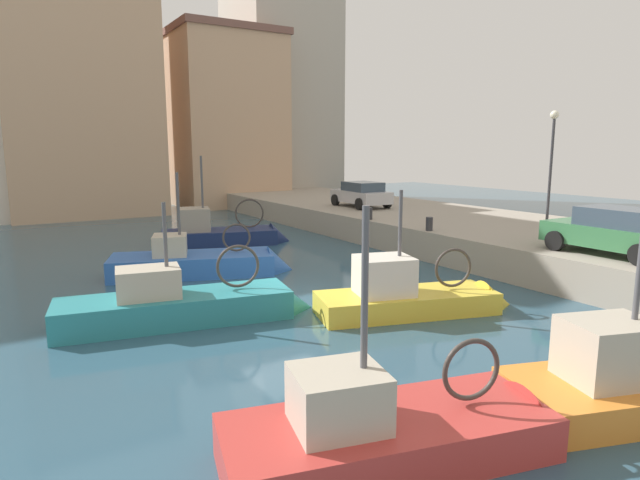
{
  "coord_description": "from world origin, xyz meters",
  "views": [
    {
      "loc": [
        -7.4,
        -13.71,
        4.49
      ],
      "look_at": [
        2.47,
        2.42,
        1.2
      ],
      "focal_mm": 29.87,
      "sensor_mm": 36.0,
      "label": 1
    }
  ],
  "objects_px": {
    "parked_car_silver": "(361,194)",
    "mooring_bollard_mid": "(429,224)",
    "fishing_boat_yellow": "(417,306)",
    "fishing_boat_teal": "(189,317)",
    "fishing_boat_blue": "(204,272)",
    "quay_streetlamp": "(552,148)",
    "fishing_boat_red": "(410,447)",
    "fishing_boat_navy": "(226,241)",
    "parked_car_green": "(615,231)",
    "mooring_bollard_north": "(369,213)"
  },
  "relations": [
    {
      "from": "fishing_boat_navy",
      "to": "parked_car_silver",
      "type": "bearing_deg",
      "value": 5.44
    },
    {
      "from": "fishing_boat_red",
      "to": "mooring_bollard_mid",
      "type": "relative_size",
      "value": 10.69
    },
    {
      "from": "mooring_bollard_mid",
      "to": "parked_car_green",
      "type": "bearing_deg",
      "value": -77.38
    },
    {
      "from": "quay_streetlamp",
      "to": "fishing_boat_blue",
      "type": "bearing_deg",
      "value": 165.42
    },
    {
      "from": "fishing_boat_red",
      "to": "parked_car_silver",
      "type": "height_order",
      "value": "fishing_boat_red"
    },
    {
      "from": "mooring_bollard_mid",
      "to": "fishing_boat_yellow",
      "type": "bearing_deg",
      "value": -135.25
    },
    {
      "from": "parked_car_green",
      "to": "parked_car_silver",
      "type": "height_order",
      "value": "parked_car_green"
    },
    {
      "from": "fishing_boat_yellow",
      "to": "fishing_boat_navy",
      "type": "relative_size",
      "value": 0.94
    },
    {
      "from": "fishing_boat_blue",
      "to": "mooring_bollard_mid",
      "type": "relative_size",
      "value": 12.18
    },
    {
      "from": "mooring_bollard_mid",
      "to": "fishing_boat_navy",
      "type": "bearing_deg",
      "value": 126.41
    },
    {
      "from": "fishing_boat_red",
      "to": "fishing_boat_navy",
      "type": "xyz_separation_m",
      "value": [
        4.18,
        17.89,
        0.05
      ]
    },
    {
      "from": "parked_car_green",
      "to": "fishing_boat_teal",
      "type": "bearing_deg",
      "value": 161.13
    },
    {
      "from": "fishing_boat_red",
      "to": "mooring_bollard_mid",
      "type": "xyz_separation_m",
      "value": [
        9.83,
        10.22,
        1.36
      ]
    },
    {
      "from": "mooring_bollard_north",
      "to": "fishing_boat_blue",
      "type": "bearing_deg",
      "value": -169.41
    },
    {
      "from": "fishing_boat_yellow",
      "to": "mooring_bollard_north",
      "type": "height_order",
      "value": "fishing_boat_yellow"
    },
    {
      "from": "fishing_boat_blue",
      "to": "fishing_boat_red",
      "type": "relative_size",
      "value": 1.14
    },
    {
      "from": "fishing_boat_teal",
      "to": "parked_car_green",
      "type": "bearing_deg",
      "value": -18.87
    },
    {
      "from": "fishing_boat_red",
      "to": "quay_streetlamp",
      "type": "bearing_deg",
      "value": 29.96
    },
    {
      "from": "fishing_boat_blue",
      "to": "fishing_boat_yellow",
      "type": "xyz_separation_m",
      "value": [
        3.48,
        -7.44,
        0.09
      ]
    },
    {
      "from": "fishing_boat_navy",
      "to": "mooring_bollard_north",
      "type": "bearing_deg",
      "value": -32.97
    },
    {
      "from": "fishing_boat_yellow",
      "to": "fishing_boat_blue",
      "type": "bearing_deg",
      "value": 115.07
    },
    {
      "from": "fishing_boat_red",
      "to": "fishing_boat_yellow",
      "type": "distance_m",
      "value": 7.03
    },
    {
      "from": "fishing_boat_red",
      "to": "fishing_boat_navy",
      "type": "relative_size",
      "value": 0.94
    },
    {
      "from": "mooring_bollard_mid",
      "to": "quay_streetlamp",
      "type": "height_order",
      "value": "quay_streetlamp"
    },
    {
      "from": "fishing_boat_teal",
      "to": "fishing_boat_blue",
      "type": "bearing_deg",
      "value": 66.43
    },
    {
      "from": "fishing_boat_blue",
      "to": "mooring_bollard_north",
      "type": "distance_m",
      "value": 8.82
    },
    {
      "from": "fishing_boat_teal",
      "to": "parked_car_silver",
      "type": "relative_size",
      "value": 1.76
    },
    {
      "from": "fishing_boat_teal",
      "to": "quay_streetlamp",
      "type": "xyz_separation_m",
      "value": [
        16.34,
        1.18,
        4.34
      ]
    },
    {
      "from": "fishing_boat_navy",
      "to": "quay_streetlamp",
      "type": "relative_size",
      "value": 1.3
    },
    {
      "from": "fishing_boat_red",
      "to": "parked_car_green",
      "type": "height_order",
      "value": "fishing_boat_red"
    },
    {
      "from": "fishing_boat_teal",
      "to": "quay_streetlamp",
      "type": "relative_size",
      "value": 1.42
    },
    {
      "from": "fishing_boat_yellow",
      "to": "parked_car_silver",
      "type": "xyz_separation_m",
      "value": [
        7.83,
        13.51,
        1.75
      ]
    },
    {
      "from": "fishing_boat_navy",
      "to": "mooring_bollard_mid",
      "type": "height_order",
      "value": "fishing_boat_navy"
    },
    {
      "from": "fishing_boat_blue",
      "to": "fishing_boat_teal",
      "type": "height_order",
      "value": "fishing_boat_blue"
    },
    {
      "from": "fishing_boat_navy",
      "to": "quay_streetlamp",
      "type": "height_order",
      "value": "quay_streetlamp"
    },
    {
      "from": "fishing_boat_blue",
      "to": "quay_streetlamp",
      "type": "relative_size",
      "value": 1.39
    },
    {
      "from": "mooring_bollard_mid",
      "to": "quay_streetlamp",
      "type": "bearing_deg",
      "value": -12.95
    },
    {
      "from": "fishing_boat_teal",
      "to": "parked_car_green",
      "type": "relative_size",
      "value": 1.72
    },
    {
      "from": "fishing_boat_red",
      "to": "fishing_boat_teal",
      "type": "bearing_deg",
      "value": 96.33
    },
    {
      "from": "parked_car_silver",
      "to": "fishing_boat_red",
      "type": "bearing_deg",
      "value": -123.95
    },
    {
      "from": "fishing_boat_blue",
      "to": "fishing_boat_teal",
      "type": "bearing_deg",
      "value": -113.57
    },
    {
      "from": "fishing_boat_blue",
      "to": "mooring_bollard_mid",
      "type": "xyz_separation_m",
      "value": [
        8.56,
        -2.4,
        1.39
      ]
    },
    {
      "from": "mooring_bollard_north",
      "to": "quay_streetlamp",
      "type": "relative_size",
      "value": 0.11
    },
    {
      "from": "parked_car_green",
      "to": "quay_streetlamp",
      "type": "bearing_deg",
      "value": 52.09
    },
    {
      "from": "parked_car_green",
      "to": "mooring_bollard_mid",
      "type": "xyz_separation_m",
      "value": [
        -1.49,
        6.64,
        -0.48
      ]
    },
    {
      "from": "parked_car_silver",
      "to": "mooring_bollard_mid",
      "type": "xyz_separation_m",
      "value": [
        -2.75,
        -8.47,
        -0.45
      ]
    },
    {
      "from": "mooring_bollard_north",
      "to": "fishing_boat_yellow",
      "type": "bearing_deg",
      "value": -119.35
    },
    {
      "from": "fishing_boat_navy",
      "to": "mooring_bollard_mid",
      "type": "distance_m",
      "value": 9.62
    },
    {
      "from": "mooring_bollard_north",
      "to": "fishing_boat_navy",
      "type": "bearing_deg",
      "value": 147.03
    },
    {
      "from": "fishing_boat_blue",
      "to": "fishing_boat_navy",
      "type": "height_order",
      "value": "fishing_boat_navy"
    }
  ]
}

